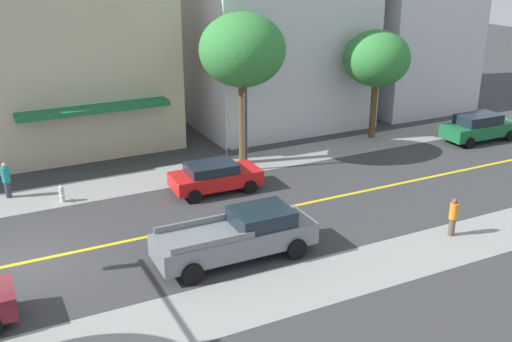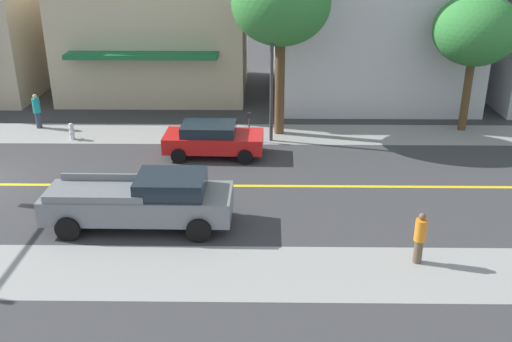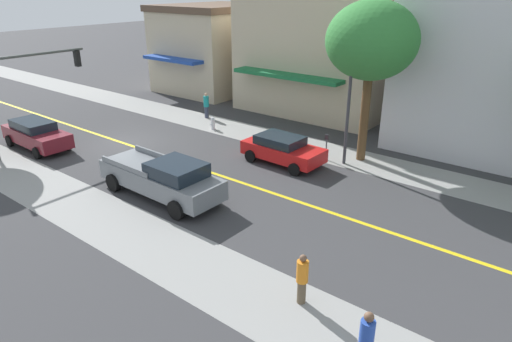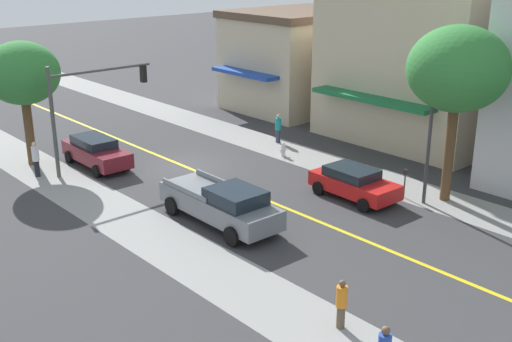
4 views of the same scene
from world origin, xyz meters
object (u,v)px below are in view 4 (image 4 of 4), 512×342
at_px(grey_pickup_truck, 222,204).
at_px(street_lamp, 431,123).
at_px(fire_hydrant, 283,149).
at_px(traffic_light_mast, 87,98).
at_px(street_tree_left_far, 22,74).
at_px(maroon_sedan_right_curb, 96,151).
at_px(red_sedan_left_curb, 354,182).
at_px(pedestrian_orange_shirt, 341,303).
at_px(street_tree_left_near, 458,70).
at_px(parking_meter, 405,179).
at_px(pedestrian_white_shirt, 36,158).
at_px(pedestrian_teal_shirt, 278,128).

bearing_deg(grey_pickup_truck, street_lamp, 63.56).
relative_size(fire_hydrant, grey_pickup_truck, 0.13).
bearing_deg(traffic_light_mast, street_tree_left_far, 126.17).
bearing_deg(traffic_light_mast, grey_pickup_truck, -86.80).
bearing_deg(maroon_sedan_right_curb, traffic_light_mast, -55.54).
bearing_deg(maroon_sedan_right_curb, red_sedan_left_curb, 29.54).
distance_m(grey_pickup_truck, pedestrian_orange_shirt, 8.79).
height_order(traffic_light_mast, grey_pickup_truck, traffic_light_mast).
distance_m(street_tree_left_near, street_tree_left_far, 21.50).
bearing_deg(parking_meter, street_lamp, 96.30).
bearing_deg(street_lamp, parking_meter, -83.70).
xyz_separation_m(pedestrian_white_shirt, pedestrian_orange_shirt, (-1.13, 19.45, -0.12)).
height_order(street_tree_left_near, maroon_sedan_right_curb, street_tree_left_near).
distance_m(street_tree_left_near, parking_meter, 5.46).
bearing_deg(pedestrian_orange_shirt, pedestrian_teal_shirt, -174.82).
bearing_deg(pedestrian_orange_shirt, pedestrian_white_shirt, -133.54).
distance_m(fire_hydrant, street_lamp, 9.91).
xyz_separation_m(traffic_light_mast, grey_pickup_truck, (-0.57, 10.19, -2.89)).
bearing_deg(grey_pickup_truck, pedestrian_white_shirt, -162.56).
height_order(fire_hydrant, grey_pickup_truck, grey_pickup_truck).
distance_m(parking_meter, pedestrian_orange_shirt, 11.70).
relative_size(street_tree_left_far, maroon_sedan_right_curb, 1.37).
distance_m(street_tree_left_near, maroon_sedan_right_curb, 18.68).
xyz_separation_m(street_tree_left_far, pedestrian_orange_shirt, (-0.47, 21.56, -4.04)).
xyz_separation_m(red_sedan_left_curb, grey_pickup_truck, (6.45, -1.73, 0.16)).
height_order(street_tree_left_far, street_lamp, street_tree_left_far).
bearing_deg(pedestrian_white_shirt, street_tree_left_far, -38.17).
xyz_separation_m(street_tree_left_near, street_lamp, (1.09, -0.40, -2.29)).
bearing_deg(street_tree_left_far, pedestrian_orange_shirt, 91.25).
relative_size(maroon_sedan_right_curb, pedestrian_teal_shirt, 2.79).
distance_m(street_tree_left_far, maroon_sedan_right_curb, 5.43).
distance_m(parking_meter, pedestrian_white_shirt, 18.31).
height_order(maroon_sedan_right_curb, pedestrian_orange_shirt, pedestrian_orange_shirt).
xyz_separation_m(maroon_sedan_right_curb, grey_pickup_truck, (-0.23, 10.42, 0.10)).
height_order(parking_meter, red_sedan_left_curb, red_sedan_left_curb).
bearing_deg(street_tree_left_far, traffic_light_mast, 126.17).
height_order(street_tree_left_near, parking_meter, street_tree_left_near).
bearing_deg(parking_meter, maroon_sedan_right_curb, -58.17).
distance_m(red_sedan_left_curb, pedestrian_teal_shirt, 9.65).
bearing_deg(maroon_sedan_right_curb, grey_pickup_truck, 2.00).
height_order(street_tree_left_near, street_lamp, street_tree_left_near).
distance_m(maroon_sedan_right_curb, pedestrian_orange_shirt, 19.03).
distance_m(traffic_light_mast, maroon_sedan_right_curb, 3.02).
bearing_deg(maroon_sedan_right_curb, fire_hydrant, 58.94).
height_order(parking_meter, pedestrian_white_shirt, pedestrian_white_shirt).
height_order(grey_pickup_truck, pedestrian_teal_shirt, grey_pickup_truck).
xyz_separation_m(street_tree_left_far, pedestrian_white_shirt, (0.66, 2.11, -3.92)).
distance_m(parking_meter, traffic_light_mast, 16.35).
bearing_deg(street_lamp, maroon_sedan_right_curb, -59.66).
height_order(pedestrian_teal_shirt, pedestrian_orange_shirt, pedestrian_teal_shirt).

